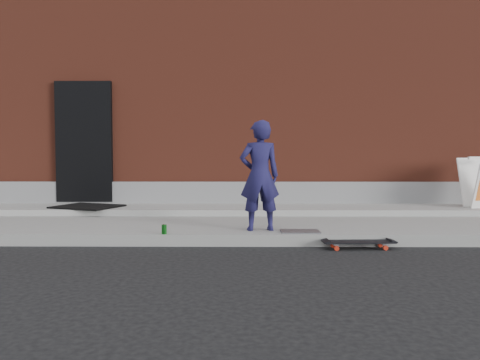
{
  "coord_description": "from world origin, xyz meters",
  "views": [
    {
      "loc": [
        0.4,
        -5.8,
        1.14
      ],
      "look_at": [
        0.34,
        0.8,
        0.8
      ],
      "focal_mm": 35.0,
      "sensor_mm": 36.0,
      "label": 1
    }
  ],
  "objects": [
    {
      "name": "ground",
      "position": [
        0.0,
        0.0,
        0.0
      ],
      "size": [
        80.0,
        80.0,
        0.0
      ],
      "primitive_type": "plane",
      "color": "black",
      "rests_on": "ground"
    },
    {
      "name": "sidewalk",
      "position": [
        0.0,
        1.5,
        0.07
      ],
      "size": [
        20.0,
        3.0,
        0.15
      ],
      "primitive_type": "cube",
      "color": "gray",
      "rests_on": "ground"
    },
    {
      "name": "apron",
      "position": [
        0.0,
        2.4,
        0.2
      ],
      "size": [
        20.0,
        1.2,
        0.1
      ],
      "primitive_type": "cube",
      "color": "gray",
      "rests_on": "sidewalk"
    },
    {
      "name": "building",
      "position": [
        -0.0,
        6.99,
        2.5
      ],
      "size": [
        20.0,
        8.1,
        5.0
      ],
      "color": "maroon",
      "rests_on": "ground"
    },
    {
      "name": "child",
      "position": [
        0.61,
        0.37,
        0.88
      ],
      "size": [
        0.58,
        0.42,
        1.45
      ],
      "primitive_type": "imported",
      "rotation": [
        0.0,
        0.0,
        3.29
      ],
      "color": "#1A1743",
      "rests_on": "sidewalk"
    },
    {
      "name": "skateboard",
      "position": [
        1.81,
        -0.12,
        0.08
      ],
      "size": [
        0.87,
        0.27,
        0.1
      ],
      "color": "#B32512",
      "rests_on": "ground"
    },
    {
      "name": "soda_can",
      "position": [
        -0.61,
        0.05,
        0.21
      ],
      "size": [
        0.08,
        0.08,
        0.12
      ],
      "primitive_type": "cylinder",
      "rotation": [
        0.0,
        0.0,
        -0.28
      ],
      "color": "#17751E",
      "rests_on": "sidewalk"
    },
    {
      "name": "doormat",
      "position": [
        -2.3,
        2.19,
        0.26
      ],
      "size": [
        1.25,
        1.14,
        0.03
      ],
      "primitive_type": "cube",
      "rotation": [
        0.0,
        0.0,
        -0.37
      ],
      "color": "black",
      "rests_on": "apron"
    },
    {
      "name": "utility_plate",
      "position": [
        1.13,
        0.24,
        0.16
      ],
      "size": [
        0.5,
        0.33,
        0.01
      ],
      "primitive_type": "cube",
      "rotation": [
        0.0,
        0.0,
        0.02
      ],
      "color": "#5D5E63",
      "rests_on": "sidewalk"
    }
  ]
}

